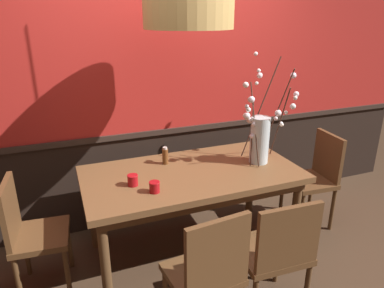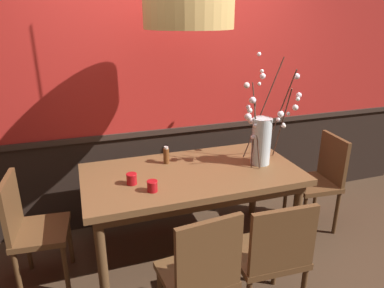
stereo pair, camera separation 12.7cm
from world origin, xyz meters
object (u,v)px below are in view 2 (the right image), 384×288
object	(u,v)px
chair_head_east_end	(320,177)
chair_head_west_end	(30,226)
candle_holder_nearer_center	(152,186)
condiment_bottle	(166,155)
candle_holder_nearer_edge	(132,179)
chair_far_side_right	(192,156)
chair_near_side_left	(201,272)
chair_near_side_right	(271,253)
dining_table	(192,181)
chair_far_side_left	(137,161)
vase_with_blossoms	(262,138)
pendant_lamp	(189,10)

from	to	relation	value
chair_head_east_end	chair_head_west_end	size ratio (longest dim) A/B	1.02
candle_holder_nearer_center	condiment_bottle	world-z (taller)	condiment_bottle
candle_holder_nearer_center	candle_holder_nearer_edge	xyz separation A→B (m)	(-0.12, 0.16, 0.00)
chair_far_side_right	candle_holder_nearer_center	xyz separation A→B (m)	(-0.67, -1.09, 0.28)
chair_near_side_left	chair_head_east_end	bearing A→B (deg)	29.69
chair_head_west_end	chair_near_side_right	distance (m)	1.72
chair_head_east_end	chair_near_side_left	distance (m)	1.73
chair_head_west_end	chair_near_side_right	size ratio (longest dim) A/B	0.99
dining_table	chair_far_side_left	distance (m)	0.91
chair_near_side_left	vase_with_blossoms	world-z (taller)	vase_with_blossoms
chair_near_side_right	condiment_bottle	xyz separation A→B (m)	(-0.41, 1.07, 0.31)
condiment_bottle	chair_near_side_right	bearing A→B (deg)	-69.20
chair_near_side_left	condiment_bottle	distance (m)	1.15
chair_far_side_left	chair_near_side_right	world-z (taller)	chair_far_side_left
dining_table	chair_near_side_right	bearing A→B (deg)	-73.33
candle_holder_nearer_center	pendant_lamp	xyz separation A→B (m)	(0.36, 0.25, 1.18)
candle_holder_nearer_edge	condiment_bottle	world-z (taller)	condiment_bottle
chair_head_east_end	chair_near_side_right	bearing A→B (deg)	-140.66
chair_far_side_right	chair_near_side_right	distance (m)	1.70
chair_far_side_right	candle_holder_nearer_edge	distance (m)	1.25
chair_far_side_right	chair_far_side_left	size ratio (longest dim) A/B	0.92
dining_table	candle_holder_nearer_edge	size ratio (longest dim) A/B	20.44
chair_head_east_end	candle_holder_nearer_edge	size ratio (longest dim) A/B	10.70
vase_with_blossoms	candle_holder_nearer_edge	xyz separation A→B (m)	(-1.11, -0.05, -0.18)
chair_head_east_end	dining_table	bearing A→B (deg)	179.36
vase_with_blossoms	condiment_bottle	bearing A→B (deg)	161.84
chair_head_west_end	chair_near_side_left	size ratio (longest dim) A/B	0.96
chair_head_west_end	vase_with_blossoms	xyz separation A→B (m)	(1.86, -0.02, 0.48)
chair_near_side_left	candle_holder_nearer_center	distance (m)	0.71
chair_near_side_left	pendant_lamp	xyz separation A→B (m)	(0.22, 0.89, 1.46)
chair_near_side_left	candle_holder_nearer_center	world-z (taller)	chair_near_side_left
chair_head_east_end	candle_holder_nearer_center	size ratio (longest dim) A/B	11.06
dining_table	chair_far_side_right	size ratio (longest dim) A/B	1.94
dining_table	chair_head_east_end	distance (m)	1.28
chair_near_side_right	candle_holder_nearer_center	world-z (taller)	chair_near_side_right
chair_near_side_left	candle_holder_nearer_center	bearing A→B (deg)	102.31
pendant_lamp	chair_head_west_end	bearing A→B (deg)	-178.96
candle_holder_nearer_center	pendant_lamp	bearing A→B (deg)	35.04
chair_far_side_left	vase_with_blossoms	world-z (taller)	vase_with_blossoms
chair_far_side_right	chair_near_side_right	bearing A→B (deg)	-91.17
chair_far_side_right	chair_head_west_end	bearing A→B (deg)	-150.85
dining_table	candle_holder_nearer_center	size ratio (longest dim) A/B	21.12
chair_near_side_right	vase_with_blossoms	xyz separation A→B (m)	(0.36, 0.82, 0.47)
chair_far_side_left	pendant_lamp	bearing A→B (deg)	-70.92
dining_table	condiment_bottle	size ratio (longest dim) A/B	11.52
vase_with_blossoms	pendant_lamp	bearing A→B (deg)	175.98
chair_head_east_end	candle_holder_nearer_center	world-z (taller)	chair_head_east_end
chair_head_west_end	pendant_lamp	size ratio (longest dim) A/B	0.81
chair_head_west_end	chair_far_side_left	xyz separation A→B (m)	(0.94, 0.85, 0.04)
pendant_lamp	vase_with_blossoms	bearing A→B (deg)	-4.02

